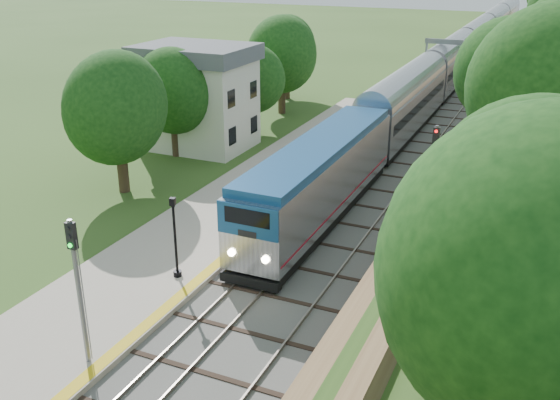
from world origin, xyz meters
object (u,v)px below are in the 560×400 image
at_px(signal_gantry, 465,54).
at_px(signal_platform, 77,277).
at_px(lamppost_far, 175,242).
at_px(signal_farside, 433,169).
at_px(station_building, 197,96).
at_px(train, 464,55).

distance_m(signal_gantry, signal_platform, 51.70).
relative_size(lamppost_far, signal_farside, 0.65).
bearing_deg(station_building, signal_platform, -67.22).
relative_size(signal_gantry, signal_farside, 1.37).
xyz_separation_m(station_building, train, (14.00, 41.30, -1.79)).
xyz_separation_m(station_building, lamppost_far, (10.57, -19.51, -1.94)).
xyz_separation_m(station_building, signal_farside, (20.20, -9.31, -0.22)).
height_order(station_building, signal_gantry, station_building).
xyz_separation_m(station_building, signal_platform, (11.10, -26.42, -0.16)).
bearing_deg(train, station_building, -108.72).
height_order(station_building, train, station_building).
bearing_deg(signal_gantry, signal_platform, -95.96).
bearing_deg(train, signal_platform, -92.45).
distance_m(signal_gantry, signal_farside, 34.52).
bearing_deg(station_building, signal_farside, -24.75).
bearing_deg(signal_farside, signal_gantry, 96.20).
bearing_deg(station_building, lamppost_far, -61.56).
bearing_deg(signal_farside, station_building, 155.25).
bearing_deg(lamppost_far, signal_gantry, 82.44).
distance_m(train, lamppost_far, 60.91).
distance_m(station_building, lamppost_far, 22.27).
bearing_deg(signal_platform, lamppost_far, 94.40).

